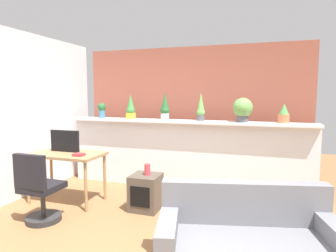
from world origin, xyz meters
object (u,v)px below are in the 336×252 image
at_px(tv_monitor, 65,141).
at_px(book_on_desk, 79,155).
at_px(side_cube_shelf, 146,192).
at_px(vase_on_shelf, 147,169).
at_px(potted_plant_0, 102,110).
at_px(potted_plant_4, 243,109).
at_px(potted_plant_5, 284,114).
at_px(couch, 248,248).
at_px(desk, 66,159).
at_px(potted_plant_1, 131,109).
at_px(office_chair, 39,193).
at_px(potted_plant_2, 165,108).
at_px(potted_plant_3, 201,108).

bearing_deg(tv_monitor, book_on_desk, -27.00).
relative_size(side_cube_shelf, vase_on_shelf, 3.17).
bearing_deg(potted_plant_0, potted_plant_4, -1.08).
bearing_deg(potted_plant_5, potted_plant_4, -175.00).
bearing_deg(book_on_desk, couch, -21.32).
height_order(potted_plant_4, desk, potted_plant_4).
distance_m(potted_plant_1, office_chair, 2.14).
relative_size(desk, couch, 0.65).
xyz_separation_m(potted_plant_2, tv_monitor, (-1.27, -1.02, -0.48)).
xyz_separation_m(potted_plant_4, potted_plant_5, (0.61, 0.05, -0.07)).
bearing_deg(potted_plant_4, potted_plant_5, 5.00).
bearing_deg(potted_plant_3, potted_plant_4, -3.82).
xyz_separation_m(desk, tv_monitor, (-0.08, 0.08, 0.25)).
bearing_deg(office_chair, potted_plant_5, 32.64).
height_order(potted_plant_4, potted_plant_5, potted_plant_4).
distance_m(potted_plant_0, potted_plant_5, 3.16).
bearing_deg(tv_monitor, couch, -22.13).
height_order(potted_plant_2, desk, potted_plant_2).
xyz_separation_m(potted_plant_0, office_chair, (0.21, -1.88, -0.96)).
bearing_deg(vase_on_shelf, potted_plant_2, 94.62).
xyz_separation_m(potted_plant_1, office_chair, (-0.39, -1.86, -0.98)).
distance_m(desk, book_on_desk, 0.34).
height_order(potted_plant_1, vase_on_shelf, potted_plant_1).
distance_m(desk, office_chair, 0.79).
height_order(potted_plant_5, couch, potted_plant_5).
relative_size(desk, tv_monitor, 2.24).
bearing_deg(desk, potted_plant_2, 42.72).
height_order(potted_plant_0, tv_monitor, potted_plant_0).
distance_m(potted_plant_2, vase_on_shelf, 1.29).
distance_m(potted_plant_4, vase_on_shelf, 1.77).
height_order(potted_plant_3, couch, potted_plant_3).
bearing_deg(book_on_desk, potted_plant_4, 29.31).
distance_m(potted_plant_5, vase_on_shelf, 2.23).
bearing_deg(potted_plant_2, desk, -137.28).
xyz_separation_m(potted_plant_0, vase_on_shelf, (1.34, -1.05, -0.77)).
bearing_deg(potted_plant_5, potted_plant_2, -178.21).
relative_size(potted_plant_4, vase_on_shelf, 2.43).
xyz_separation_m(tv_monitor, side_cube_shelf, (1.32, 0.01, -0.67)).
height_order(tv_monitor, book_on_desk, tv_monitor).
distance_m(potted_plant_1, potted_plant_3, 1.27).
bearing_deg(potted_plant_0, potted_plant_5, 0.09).
distance_m(tv_monitor, office_chair, 0.99).
relative_size(potted_plant_4, potted_plant_5, 1.29).
distance_m(potted_plant_3, tv_monitor, 2.21).
height_order(potted_plant_3, office_chair, potted_plant_3).
xyz_separation_m(office_chair, vase_on_shelf, (1.13, 0.83, 0.19)).
distance_m(potted_plant_0, potted_plant_4, 2.55).
bearing_deg(book_on_desk, side_cube_shelf, 12.13).
bearing_deg(vase_on_shelf, potted_plant_0, 141.93).
bearing_deg(potted_plant_4, couch, -84.17).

